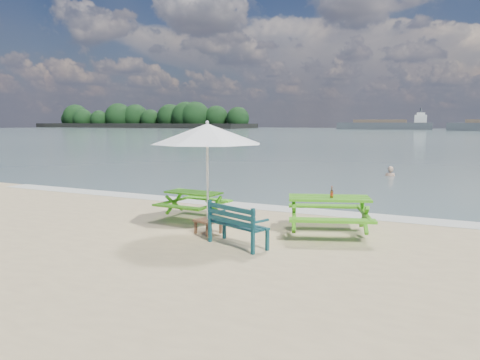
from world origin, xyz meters
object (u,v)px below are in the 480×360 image
at_px(picnic_table_left, 194,205).
at_px(side_table, 208,226).
at_px(picnic_table_right, 329,216).
at_px(beer_bottle, 332,194).
at_px(swimmer, 390,183).
at_px(patio_umbrella, 207,134).
at_px(park_bench, 238,233).

relative_size(picnic_table_left, side_table, 2.71).
bearing_deg(picnic_table_right, picnic_table_left, 176.87).
bearing_deg(beer_bottle, swimmer, 92.42).
bearing_deg(picnic_table_right, beer_bottle, -52.18).
bearing_deg(picnic_table_right, swimmer, 92.05).
xyz_separation_m(picnic_table_left, swimmer, (3.25, 12.17, -0.65)).
distance_m(patio_umbrella, swimmer, 13.90).
bearing_deg(side_table, swimmer, 81.37).
height_order(park_bench, swimmer, park_bench).
xyz_separation_m(picnic_table_left, patio_umbrella, (1.20, -1.33, 1.93)).
relative_size(picnic_table_left, patio_umbrella, 0.54).
distance_m(picnic_table_right, patio_umbrella, 3.30).
relative_size(patio_umbrella, beer_bottle, 12.47).
relative_size(picnic_table_right, side_table, 3.90).
bearing_deg(patio_umbrella, side_table, 180.00).
xyz_separation_m(picnic_table_right, beer_bottle, (0.09, -0.11, 0.53)).
bearing_deg(park_bench, picnic_table_right, 52.04).
bearing_deg(beer_bottle, park_bench, -131.44).
distance_m(picnic_table_right, park_bench, 2.29).
distance_m(picnic_table_left, patio_umbrella, 2.64).
relative_size(picnic_table_right, patio_umbrella, 0.78).
relative_size(side_table, swimmer, 0.41).
height_order(picnic_table_right, swimmer, picnic_table_right).
bearing_deg(picnic_table_right, side_table, -155.57).
xyz_separation_m(picnic_table_left, park_bench, (2.29, -2.00, -0.07)).
bearing_deg(patio_umbrella, picnic_table_right, 24.43).
height_order(picnic_table_left, picnic_table_right, picnic_table_right).
xyz_separation_m(beer_bottle, swimmer, (-0.53, 12.48, -1.26)).
bearing_deg(park_bench, beer_bottle, 48.56).
height_order(picnic_table_left, side_table, picnic_table_left).
distance_m(side_table, swimmer, 13.66).
xyz_separation_m(patio_umbrella, swimmer, (2.05, 13.50, -2.58)).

